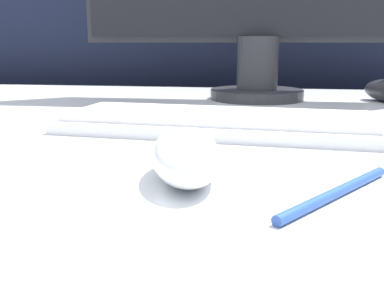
{
  "coord_description": "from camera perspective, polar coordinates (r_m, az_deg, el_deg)",
  "views": [
    {
      "loc": [
        0.13,
        -0.59,
        0.87
      ],
      "look_at": [
        0.07,
        -0.2,
        0.78
      ],
      "focal_mm": 42.0,
      "sensor_mm": 36.0,
      "label": 1
    }
  ],
  "objects": [
    {
      "name": "pen",
      "position": [
        0.35,
        17.89,
        -5.88
      ],
      "size": [
        0.1,
        0.13,
        0.01
      ],
      "rotation": [
        0.0,
        0.0,
        0.94
      ],
      "color": "#284C9E",
      "rests_on": "desk"
    },
    {
      "name": "keyboard",
      "position": [
        0.58,
        3.24,
        2.77
      ],
      "size": [
        0.42,
        0.18,
        0.02
      ],
      "rotation": [
        0.0,
        0.0,
        -0.09
      ],
      "color": "silver",
      "rests_on": "desk"
    },
    {
      "name": "partition_panel",
      "position": [
        1.32,
        2.66,
        0.54
      ],
      "size": [
        5.0,
        0.03,
        1.18
      ],
      "color": "black",
      "rests_on": "ground_plane"
    },
    {
      "name": "computer_mouse_near",
      "position": [
        0.37,
        -0.81,
        -1.53
      ],
      "size": [
        0.08,
        0.13,
        0.04
      ],
      "rotation": [
        0.0,
        0.0,
        0.24
      ],
      "color": "white",
      "rests_on": "desk"
    }
  ]
}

